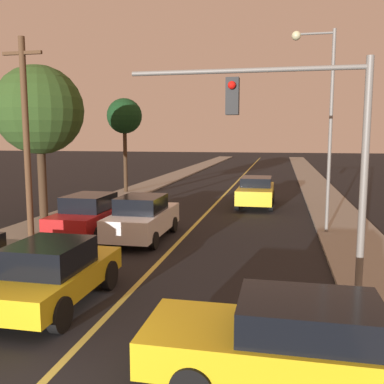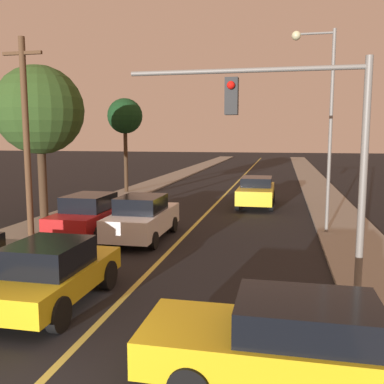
{
  "view_description": "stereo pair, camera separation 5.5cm",
  "coord_description": "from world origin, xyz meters",
  "views": [
    {
      "loc": [
        3.69,
        -4.97,
        3.99
      ],
      "look_at": [
        0.0,
        12.85,
        1.6
      ],
      "focal_mm": 40.0,
      "sensor_mm": 36.0,
      "label": 1
    },
    {
      "loc": [
        3.75,
        -4.95,
        3.99
      ],
      "look_at": [
        0.0,
        12.85,
        1.6
      ],
      "focal_mm": 40.0,
      "sensor_mm": 36.0,
      "label": 2
    }
  ],
  "objects": [
    {
      "name": "car_crossing_right",
      "position": [
        4.06,
        1.64,
        0.75
      ],
      "size": [
        4.9,
        1.94,
        1.46
      ],
      "rotation": [
        0.0,
        0.0,
        1.57
      ],
      "color": "gold",
      "rests_on": "ground"
    },
    {
      "name": "car_near_lane_front",
      "position": [
        -1.47,
        3.85,
        0.8
      ],
      "size": [
        1.9,
        4.12,
        1.56
      ],
      "color": "gold",
      "rests_on": "ground"
    },
    {
      "name": "road_surface",
      "position": [
        0.0,
        36.0,
        0.01
      ],
      "size": [
        10.49,
        80.0,
        0.01
      ],
      "color": "black",
      "rests_on": "ground"
    },
    {
      "name": "car_outer_lane_second",
      "position": [
        -3.78,
        10.9,
        0.84
      ],
      "size": [
        1.93,
        4.77,
        1.66
      ],
      "color": "red",
      "rests_on": "ground"
    },
    {
      "name": "car_far_oncoming",
      "position": [
        2.36,
        19.49,
        0.86
      ],
      "size": [
        2.04,
        5.04,
        1.65
      ],
      "rotation": [
        0.0,
        0.0,
        3.14
      ],
      "color": "gold",
      "rests_on": "ground"
    },
    {
      "name": "traffic_signal_mast",
      "position": [
        4.2,
        5.74,
        4.07
      ],
      "size": [
        5.82,
        0.42,
        5.7
      ],
      "color": "slate",
      "rests_on": "ground"
    },
    {
      "name": "car_near_lane_second",
      "position": [
        -1.47,
        10.56,
        0.86
      ],
      "size": [
        1.91,
        4.55,
        1.72
      ],
      "color": "white",
      "rests_on": "ground"
    },
    {
      "name": "tree_left_near",
      "position": [
        -6.86,
        23.14,
        5.28
      ],
      "size": [
        2.4,
        2.4,
        6.43
      ],
      "color": "#3D2B1C",
      "rests_on": "ground"
    },
    {
      "name": "streetlamp_right",
      "position": [
        5.25,
        12.86,
        5.13
      ],
      "size": [
        1.68,
        0.36,
        7.96
      ],
      "color": "slate",
      "rests_on": "ground"
    },
    {
      "name": "utility_pole_left",
      "position": [
        -5.85,
        9.85,
        4.05
      ],
      "size": [
        1.6,
        0.24,
        7.54
      ],
      "color": "#513823",
      "rests_on": "ground"
    },
    {
      "name": "sidewalk_right",
      "position": [
        6.5,
        36.0,
        0.06
      ],
      "size": [
        2.5,
        80.0,
        0.12
      ],
      "color": "gray",
      "rests_on": "ground"
    },
    {
      "name": "tree_left_far",
      "position": [
        -7.37,
        13.35,
        5.16
      ],
      "size": [
        4.11,
        4.11,
        7.12
      ],
      "color": "#3D2B1C",
      "rests_on": "ground"
    },
    {
      "name": "sidewalk_left",
      "position": [
        -6.5,
        36.0,
        0.06
      ],
      "size": [
        2.5,
        80.0,
        0.12
      ],
      "color": "gray",
      "rests_on": "ground"
    }
  ]
}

